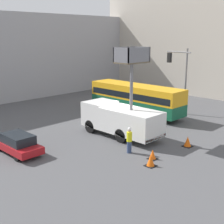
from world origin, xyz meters
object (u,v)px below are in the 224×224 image
Objects in this scene: traffic_light_pole at (180,72)px; parked_car_curbside at (17,143)px; road_worker_directing at (142,119)px; traffic_cone_mid_road at (153,155)px; city_bus at (136,97)px; road_worker_near_truck at (129,140)px; traffic_cone_far_side at (151,161)px; traffic_cone_near_truck at (188,142)px; utility_truck at (121,117)px.

traffic_light_pole is 1.54× the size of parked_car_curbside.
road_worker_directing is 2.67× the size of traffic_cone_mid_road.
city_bus is 5.70× the size of road_worker_near_truck.
city_bus is 13.05m from traffic_cone_far_side.
traffic_light_pole is at bearing -140.35° from city_bus.
traffic_cone_mid_road is 0.15× the size of parked_car_curbside.
traffic_light_pole reaches higher than city_bus.
traffic_cone_mid_road is (0.24, -1.83, -0.61)m from road_worker_near_truck.
traffic_light_pole is 6.94m from road_worker_directing.
road_worker_directing is 2.37× the size of traffic_cone_far_side.
city_bus is at bearing 62.45° from traffic_cone_near_truck.
utility_truck is 1.07× the size of traffic_light_pole.
utility_truck reaches higher than road_worker_near_truck.
parked_car_curbside reaches higher than traffic_cone_near_truck.
traffic_cone_near_truck is (-4.62, -8.86, -1.42)m from city_bus.
road_worker_near_truck is at bearing 150.50° from traffic_cone_near_truck.
city_bus is at bearing 150.03° from road_worker_near_truck.
traffic_cone_far_side is 0.17× the size of parked_car_curbside.
city_bus reaches higher than traffic_cone_far_side.
traffic_cone_far_side is (-11.79, -5.60, -4.03)m from traffic_light_pole.
utility_truck is at bearing 164.29° from road_worker_near_truck.
utility_truck is 1.64× the size of parked_car_curbside.
road_worker_near_truck reaches higher than parked_car_curbside.
traffic_cone_mid_road is at bearing 19.35° from road_worker_directing.
road_worker_directing is (-3.47, -3.67, -0.91)m from city_bus.
road_worker_near_truck is 2.47× the size of traffic_cone_far_side.
traffic_cone_near_truck is (1.66, -5.11, -1.20)m from utility_truck.
road_worker_directing is (-5.98, -0.19, -3.52)m from traffic_light_pole.
city_bus is 5.13m from road_worker_directing.
city_bus is 5.02m from traffic_light_pole.
utility_truck is 9.38× the size of traffic_cone_near_truck.
traffic_light_pole is at bearing 24.85° from traffic_cone_mid_road.
road_worker_near_truck is 1.05× the size of road_worker_directing.
road_worker_near_truck reaches higher than traffic_cone_near_truck.
utility_truck is 8.11m from parked_car_curbside.
city_bus is 14.03m from parked_car_curbside.
utility_truck is 3.85× the size of road_worker_near_truck.
parked_car_curbside is (-16.45, 2.26, -3.68)m from traffic_light_pole.
traffic_light_pole is 8.94× the size of traffic_cone_far_side.
traffic_cone_mid_road is (-10.81, -5.01, -4.07)m from traffic_light_pole.
traffic_light_pole reaches higher than road_worker_near_truck.
utility_truck is 0.68× the size of city_bus.
traffic_light_pole is at bearing -7.83° from parked_car_curbside.
road_worker_directing is 6.84m from traffic_cone_mid_road.
road_worker_near_truck is at bearing 72.98° from traffic_cone_far_side.
traffic_cone_far_side is (-5.80, -5.40, -0.52)m from road_worker_directing.
city_bus is 5.97× the size of road_worker_directing.
traffic_cone_near_truck is (-1.15, -5.19, -0.51)m from road_worker_directing.
parked_car_curbside is (-5.41, 5.44, -0.21)m from road_worker_near_truck.
utility_truck is 3.72m from road_worker_near_truck.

